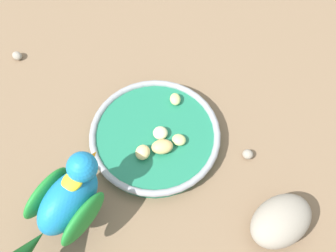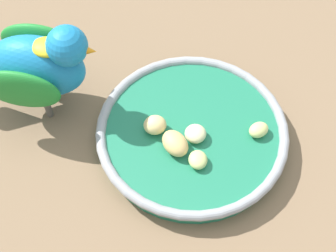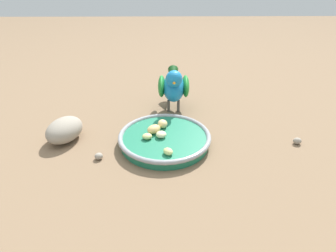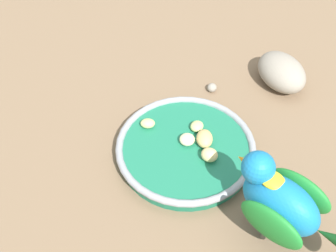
# 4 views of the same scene
# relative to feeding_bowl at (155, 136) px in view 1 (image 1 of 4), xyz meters

# --- Properties ---
(ground_plane) EXTENTS (4.00, 4.00, 0.00)m
(ground_plane) POSITION_rel_feeding_bowl_xyz_m (0.00, 0.02, -0.02)
(ground_plane) COLOR #7A6047
(feeding_bowl) EXTENTS (0.23, 0.23, 0.03)m
(feeding_bowl) POSITION_rel_feeding_bowl_xyz_m (0.00, 0.00, 0.00)
(feeding_bowl) COLOR #1E7251
(feeding_bowl) RESTS_ON ground_plane
(apple_piece_0) EXTENTS (0.05, 0.05, 0.02)m
(apple_piece_0) POSITION_rel_feeding_bowl_xyz_m (0.03, -0.02, 0.02)
(apple_piece_0) COLOR tan
(apple_piece_0) RESTS_ON feeding_bowl
(apple_piece_1) EXTENTS (0.03, 0.03, 0.02)m
(apple_piece_1) POSITION_rel_feeding_bowl_xyz_m (0.01, 0.00, 0.02)
(apple_piece_1) COLOR beige
(apple_piece_1) RESTS_ON feeding_bowl
(apple_piece_2) EXTENTS (0.03, 0.03, 0.01)m
(apple_piece_2) POSITION_rel_feeding_bowl_xyz_m (0.04, 0.01, 0.01)
(apple_piece_2) COLOR #C6D17A
(apple_piece_2) RESTS_ON feeding_bowl
(apple_piece_3) EXTENTS (0.03, 0.03, 0.02)m
(apple_piece_3) POSITION_rel_feeding_bowl_xyz_m (0.01, -0.04, 0.02)
(apple_piece_3) COLOR #E5C67F
(apple_piece_3) RESTS_ON feeding_bowl
(apple_piece_4) EXTENTS (0.03, 0.03, 0.02)m
(apple_piece_4) POSITION_rel_feeding_bowl_xyz_m (-0.01, 0.08, 0.01)
(apple_piece_4) COLOR #C6D17A
(apple_piece_4) RESTS_ON feeding_bowl
(parrot) EXTENTS (0.10, 0.21, 0.14)m
(parrot) POSITION_rel_feeding_bowl_xyz_m (-0.03, -0.19, 0.07)
(parrot) COLOR #59544C
(parrot) RESTS_ON ground_plane
(rock_large) EXTENTS (0.11, 0.13, 0.06)m
(rock_large) POSITION_rel_feeding_bowl_xyz_m (0.26, -0.02, 0.01)
(rock_large) COLOR gray
(rock_large) RESTS_ON ground_plane
(pebble_0) EXTENTS (0.02, 0.02, 0.02)m
(pebble_0) POSITION_rel_feeding_bowl_xyz_m (0.16, 0.06, -0.01)
(pebble_0) COLOR gray
(pebble_0) RESTS_ON ground_plane
(pebble_1) EXTENTS (0.02, 0.02, 0.02)m
(pebble_1) POSITION_rel_feeding_bowl_xyz_m (-0.34, 0.00, -0.01)
(pebble_1) COLOR gray
(pebble_1) RESTS_ON ground_plane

